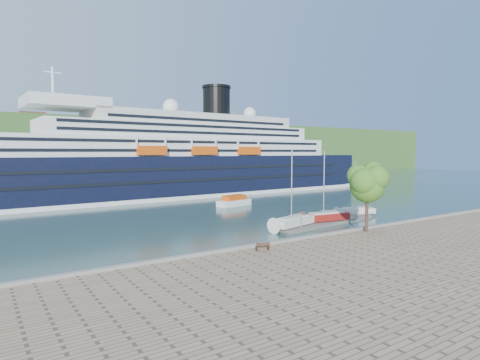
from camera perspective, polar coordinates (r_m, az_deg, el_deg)
The scene contains 11 objects.
ground at distance 52.08m, azimuth 15.35°, elevation -8.08°, with size 400.00×400.00×0.00m, color #294A43.
far_hillside at distance 182.48m, azimuth -21.44°, elevation 4.11°, with size 400.00×50.00×24.00m, color #385E25.
quay_coping at distance 51.72m, azimuth 15.54°, elevation -6.87°, with size 220.00×0.50×0.30m, color slate.
cruise_ship at distance 98.69m, azimuth -9.75°, elevation 5.80°, with size 124.39×18.11×27.93m, color black, non-canonical shape.
park_bench at distance 40.35m, azimuth 3.19°, elevation -9.34°, with size 1.44×0.59×0.93m, color #452013, non-canonical shape.
promenade_tree at distance 51.18m, azimuth 17.63°, elevation -1.90°, with size 5.65×5.65×9.36m, color #336119, non-canonical shape.
floating_pontoon at distance 61.65m, azimuth 12.61°, elevation -5.95°, with size 19.86×2.43×0.44m, color slate, non-canonical shape.
sailboat_white_near at distance 56.17m, azimuth 7.68°, elevation -1.61°, with size 8.23×2.29×10.63m, color silver, non-canonical shape.
sailboat_red at distance 61.33m, azimuth 12.26°, elevation -1.31°, with size 8.04×2.23×10.39m, color maroon, non-canonical shape.
sailboat_white_far at distance 69.90m, azimuth 16.32°, elevation -1.40°, with size 6.80×1.89×8.78m, color silver, non-canonical shape.
tender_launch at distance 80.39m, azimuth -0.84°, elevation -2.94°, with size 7.70×2.63×2.13m, color #D44C0C, non-canonical shape.
Camera 1 is at (-38.51, -33.36, 10.77)m, focal length 30.00 mm.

